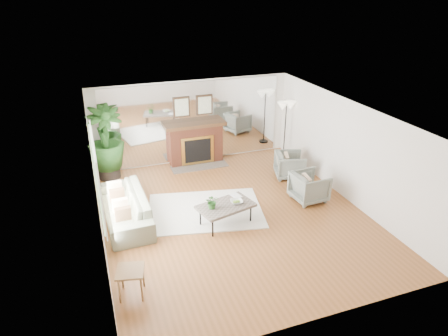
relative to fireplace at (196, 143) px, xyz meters
name	(u,v)px	position (x,y,z in m)	size (l,w,h in m)	color
ground	(234,215)	(0.00, -3.26, -0.66)	(7.00, 7.00, 0.00)	brown
wall_left	(97,188)	(-2.99, -3.26, 0.59)	(0.02, 7.00, 2.50)	silver
wall_right	(347,151)	(2.99, -3.26, 0.59)	(0.02, 7.00, 2.50)	silver
wall_back	(193,122)	(0.00, 0.23, 0.59)	(6.00, 0.02, 2.50)	silver
mirror_panel	(193,122)	(0.00, 0.21, 0.59)	(5.40, 0.04, 2.40)	silver
window_panel	(97,175)	(-2.96, -2.86, 0.69)	(0.04, 2.40, 1.50)	#B2E09E
fireplace	(196,143)	(0.00, 0.00, 0.00)	(1.85, 0.83, 2.05)	brown
area_rug	(205,210)	(-0.59, -2.85, -0.64)	(2.71, 1.94, 0.03)	silver
coffee_table	(226,207)	(-0.32, -3.55, -0.20)	(1.38, 1.01, 0.50)	#63584E
sofa	(125,207)	(-2.45, -2.62, -0.31)	(2.37, 0.93, 0.69)	slate
armchair_back	(290,165)	(2.23, -1.83, -0.30)	(0.77, 0.79, 0.72)	slate
armchair_front	(309,187)	(2.05, -3.20, -0.29)	(0.79, 0.81, 0.74)	slate
side_table	(131,274)	(-2.65, -5.15, -0.21)	(0.57, 0.57, 0.54)	olive
potted_ficus	(105,141)	(-2.60, -0.16, 0.45)	(1.12, 1.12, 2.08)	black
floor_lamp	(286,110)	(2.70, -0.55, 0.89)	(0.59, 0.33, 1.81)	black
tabletop_plant	(212,202)	(-0.64, -3.58, 0.00)	(0.30, 0.26, 0.33)	#2D5A21
fruit_bowl	(236,202)	(-0.06, -3.55, -0.13)	(0.28, 0.28, 0.07)	olive
book	(233,197)	(-0.05, -3.27, -0.15)	(0.19, 0.26, 0.02)	olive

